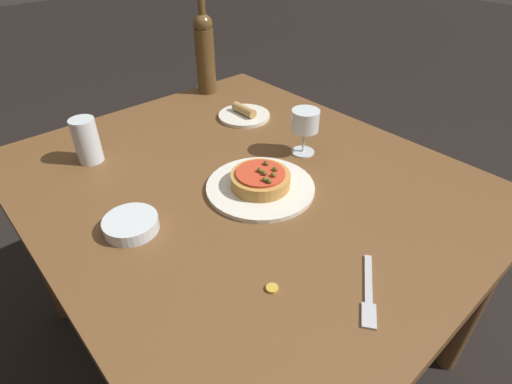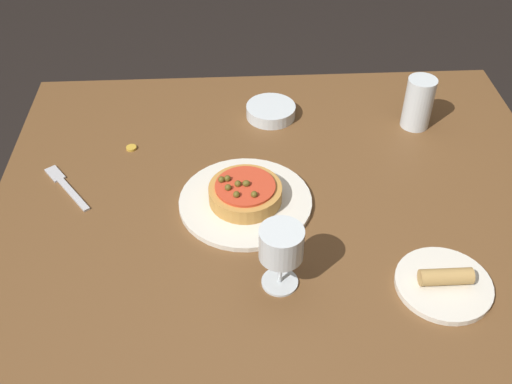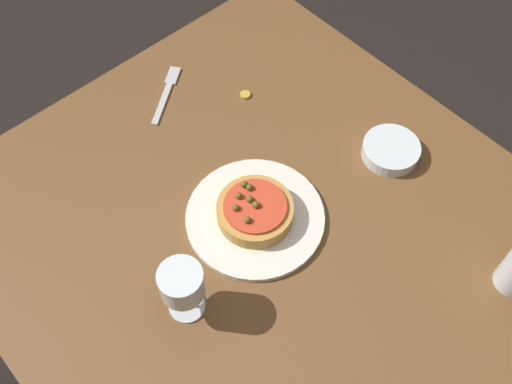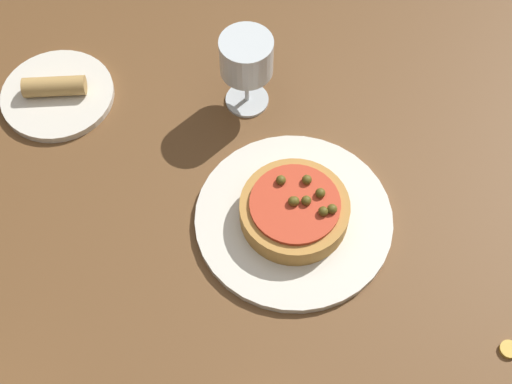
% 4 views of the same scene
% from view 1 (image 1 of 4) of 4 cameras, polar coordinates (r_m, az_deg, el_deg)
% --- Properties ---
extents(ground_plane, '(14.00, 14.00, 0.00)m').
position_cam_1_polar(ground_plane, '(1.60, -1.51, -19.84)').
color(ground_plane, black).
extents(dining_table, '(1.23, 1.04, 0.72)m').
position_cam_1_polar(dining_table, '(1.13, -2.01, -1.31)').
color(dining_table, brown).
rests_on(dining_table, ground_plane).
extents(dinner_plate, '(0.28, 0.28, 0.01)m').
position_cam_1_polar(dinner_plate, '(1.03, 0.81, 0.79)').
color(dinner_plate, silver).
rests_on(dinner_plate, dining_table).
extents(pizza, '(0.15, 0.15, 0.05)m').
position_cam_1_polar(pizza, '(1.02, 0.84, 1.97)').
color(pizza, '#BC843D').
rests_on(pizza, dinner_plate).
extents(wine_glass, '(0.08, 0.08, 0.13)m').
position_cam_1_polar(wine_glass, '(1.15, 7.02, 9.83)').
color(wine_glass, silver).
rests_on(wine_glass, dining_table).
extents(wine_bottle, '(0.07, 0.07, 0.33)m').
position_cam_1_polar(wine_bottle, '(1.57, -7.31, 19.17)').
color(wine_bottle, brown).
rests_on(wine_bottle, dining_table).
extents(water_cup, '(0.07, 0.07, 0.13)m').
position_cam_1_polar(water_cup, '(1.21, -23.04, 6.79)').
color(water_cup, silver).
rests_on(water_cup, dining_table).
extents(side_bowl, '(0.12, 0.12, 0.03)m').
position_cam_1_polar(side_bowl, '(0.94, -17.56, -4.30)').
color(side_bowl, silver).
rests_on(side_bowl, dining_table).
extents(fork, '(0.12, 0.16, 0.00)m').
position_cam_1_polar(fork, '(0.81, 15.78, -13.86)').
color(fork, '#B7B7BC').
rests_on(fork, dining_table).
extents(side_plate, '(0.18, 0.18, 0.04)m').
position_cam_1_polar(side_plate, '(1.39, -1.71, 10.99)').
color(side_plate, silver).
rests_on(side_plate, dining_table).
extents(bottle_cap, '(0.02, 0.02, 0.01)m').
position_cam_1_polar(bottle_cap, '(0.79, 2.31, -13.59)').
color(bottle_cap, gold).
rests_on(bottle_cap, dining_table).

